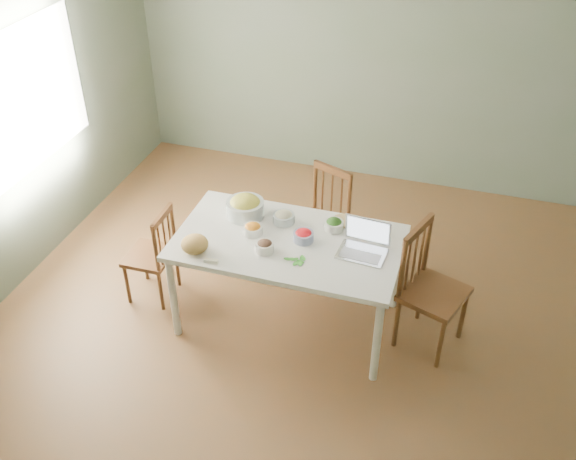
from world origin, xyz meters
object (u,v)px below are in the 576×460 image
(dining_table, at_px, (288,281))
(chair_far, at_px, (319,223))
(chair_right, at_px, (435,291))
(bowl_squash, at_px, (245,206))
(chair_left, at_px, (149,254))
(bread_boule, at_px, (195,244))
(laptop, at_px, (363,241))

(dining_table, relative_size, chair_far, 1.79)
(chair_right, bearing_deg, dining_table, 114.02)
(dining_table, xyz_separation_m, bowl_squash, (-0.43, 0.23, 0.49))
(chair_left, bearing_deg, dining_table, 90.87)
(bread_boule, xyz_separation_m, bowl_squash, (0.19, 0.56, 0.02))
(chair_right, distance_m, bowl_squash, 1.61)
(chair_far, height_order, bowl_squash, bowl_squash)
(chair_left, distance_m, laptop, 1.84)
(bread_boule, height_order, laptop, laptop)
(chair_left, relative_size, bread_boule, 4.25)
(bread_boule, distance_m, bowl_squash, 0.59)
(chair_left, bearing_deg, bowl_squash, 107.85)
(chair_left, relative_size, laptop, 2.48)
(dining_table, xyz_separation_m, chair_far, (0.05, 0.75, 0.08))
(chair_left, bearing_deg, chair_right, 92.13)
(chair_far, relative_size, laptop, 2.75)
(chair_right, xyz_separation_m, bowl_squash, (-1.56, 0.14, 0.38))
(bread_boule, bearing_deg, dining_table, 28.20)
(dining_table, xyz_separation_m, chair_right, (1.13, 0.09, 0.12))
(dining_table, relative_size, laptop, 4.92)
(bread_boule, distance_m, laptop, 1.24)
(chair_far, distance_m, laptop, 1.02)
(bread_boule, xyz_separation_m, laptop, (1.19, 0.33, 0.06))
(chair_far, height_order, bread_boule, chair_far)
(dining_table, height_order, bowl_squash, bowl_squash)
(dining_table, xyz_separation_m, bread_boule, (-0.62, -0.33, 0.47))
(chair_left, bearing_deg, bread_boule, 62.33)
(chair_far, bearing_deg, bowl_squash, -111.33)
(bread_boule, relative_size, laptop, 0.58)
(dining_table, height_order, chair_left, chair_left)
(chair_right, relative_size, bowl_squash, 3.44)
(chair_far, distance_m, bread_boule, 1.33)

